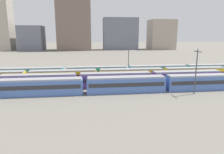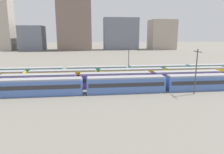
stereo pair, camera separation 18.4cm
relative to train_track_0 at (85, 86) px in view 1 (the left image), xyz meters
name	(u,v)px [view 1 (the left image)]	position (x,y,z in m)	size (l,w,h in m)	color
train_track_0	(85,86)	(0.00, 0.00, 0.00)	(74.70, 3.06, 3.75)	#4C70BC
train_track_1	(78,81)	(-1.73, 5.20, 0.00)	(74.70, 3.06, 3.75)	#6B429E
train_track_2	(132,75)	(13.02, 10.40, 0.00)	(93.60, 3.06, 3.75)	yellow
train_track_3	(128,72)	(12.95, 15.60, 0.00)	(112.50, 3.06, 3.75)	teal
catenary_pole_0	(196,69)	(24.42, -3.26, 3.71)	(0.24, 3.20, 10.13)	#4C4C51
catenary_pole_1	(129,59)	(13.80, 18.78, 3.40)	(0.24, 3.20, 9.52)	#4C4C51
distant_building_1	(32,38)	(-44.84, 133.40, 8.11)	(18.96, 19.03, 20.03)	slate
distant_building_2	(74,18)	(-9.77, 133.40, 24.34)	(27.69, 20.92, 52.49)	#7A665B
distant_building_3	(120,34)	(29.63, 133.40, 11.65)	(29.69, 12.69, 27.11)	slate
distant_building_4	(161,35)	(66.63, 133.40, 10.94)	(21.68, 18.45, 25.69)	#A89989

